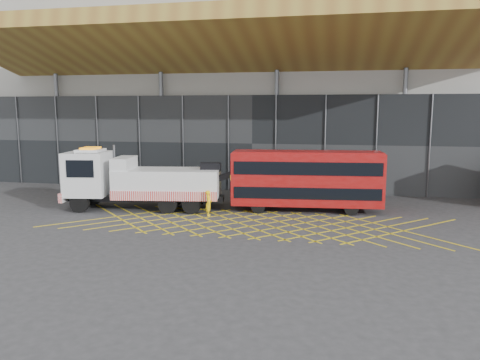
# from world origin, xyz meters

# --- Properties ---
(ground_plane) EXTENTS (120.00, 120.00, 0.00)m
(ground_plane) POSITION_xyz_m (0.00, 0.00, 0.00)
(ground_plane) COLOR #2C2C2E
(road_markings) EXTENTS (24.76, 7.16, 0.01)m
(road_markings) POSITION_xyz_m (4.00, 0.00, 0.01)
(road_markings) COLOR gold
(road_markings) RESTS_ON ground_plane
(construction_building) EXTENTS (55.00, 23.97, 18.00)m
(construction_building) POSITION_xyz_m (1.92, 18.40, 8.98)
(construction_building) COLOR gray
(construction_building) RESTS_ON ground_plane
(recovery_truck) EXTENTS (12.54, 4.48, 4.35)m
(recovery_truck) POSITION_xyz_m (-4.38, 2.42, 2.01)
(recovery_truck) COLOR black
(recovery_truck) RESTS_ON ground_plane
(bus_towed) EXTENTS (10.19, 3.30, 4.07)m
(bus_towed) POSITION_xyz_m (7.00, 4.16, 2.26)
(bus_towed) COLOR maroon
(bus_towed) RESTS_ON ground_plane
(worker) EXTENTS (0.51, 0.67, 1.66)m
(worker) POSITION_xyz_m (0.94, 1.46, 0.83)
(worker) COLOR yellow
(worker) RESTS_ON ground_plane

